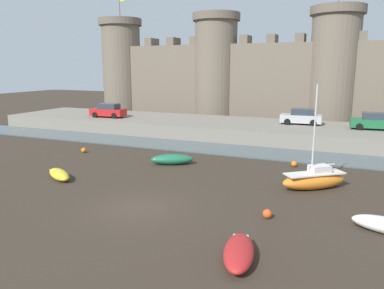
% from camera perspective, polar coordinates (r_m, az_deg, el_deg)
% --- Properties ---
extents(ground_plane, '(160.00, 160.00, 0.00)m').
position_cam_1_polar(ground_plane, '(20.20, -8.28, -9.52)').
color(ground_plane, '#382D23').
extents(water_channel, '(80.00, 4.50, 0.10)m').
position_cam_1_polar(water_channel, '(33.52, 5.20, -0.77)').
color(water_channel, '#47565B').
rests_on(water_channel, ground).
extents(quay_road, '(58.09, 10.00, 1.44)m').
position_cam_1_polar(quay_road, '(40.24, 8.38, 2.22)').
color(quay_road, gray).
rests_on(quay_road, ground).
extents(castle, '(52.53, 6.44, 17.39)m').
position_cam_1_polar(castle, '(51.02, 11.94, 10.57)').
color(castle, '#706354').
rests_on(castle, ground).
extents(rowboat_foreground_right, '(2.94, 2.31, 0.63)m').
position_cam_1_polar(rowboat_foreground_right, '(26.31, -19.59, -4.29)').
color(rowboat_foreground_right, yellow).
rests_on(rowboat_foreground_right, ground).
extents(sailboat_midflat_left, '(4.06, 3.59, 6.32)m').
position_cam_1_polar(sailboat_midflat_left, '(23.93, 18.16, -5.05)').
color(sailboat_midflat_left, orange).
rests_on(sailboat_midflat_left, ground).
extents(rowboat_near_channel_left, '(1.80, 3.26, 0.67)m').
position_cam_1_polar(rowboat_near_channel_left, '(14.98, 7.15, -15.93)').
color(rowboat_near_channel_left, red).
rests_on(rowboat_near_channel_left, ground).
extents(rowboat_midflat_centre, '(3.38, 2.46, 0.80)m').
position_cam_1_polar(rowboat_midflat_centre, '(28.47, -3.04, -2.24)').
color(rowboat_midflat_centre, '#1E6B47').
rests_on(rowboat_midflat_centre, ground).
extents(mooring_buoy_near_shore, '(0.44, 0.44, 0.44)m').
position_cam_1_polar(mooring_buoy_near_shore, '(28.83, 15.28, -2.87)').
color(mooring_buoy_near_shore, orange).
rests_on(mooring_buoy_near_shore, ground).
extents(mooring_buoy_off_centre, '(0.46, 0.46, 0.46)m').
position_cam_1_polar(mooring_buoy_off_centre, '(18.99, 11.40, -10.31)').
color(mooring_buoy_off_centre, '#E04C1E').
rests_on(mooring_buoy_off_centre, ground).
extents(mooring_buoy_mid_mud, '(0.44, 0.44, 0.44)m').
position_cam_1_polar(mooring_buoy_mid_mud, '(33.65, -16.17, -0.84)').
color(mooring_buoy_mid_mud, orange).
rests_on(mooring_buoy_mid_mud, ground).
extents(car_quay_west, '(4.22, 2.11, 1.62)m').
position_cam_1_polar(car_quay_west, '(45.46, -12.64, 5.06)').
color(car_quay_west, red).
rests_on(car_quay_west, quay_road).
extents(car_quay_east, '(4.22, 2.11, 1.62)m').
position_cam_1_polar(car_quay_east, '(39.53, 26.00, 3.18)').
color(car_quay_east, '#1E6638').
rests_on(car_quay_east, quay_road).
extents(car_quay_centre_east, '(4.22, 2.11, 1.62)m').
position_cam_1_polar(car_quay_centre_east, '(40.43, 16.29, 4.07)').
color(car_quay_centre_east, '#B2B5B7').
rests_on(car_quay_centre_east, quay_road).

